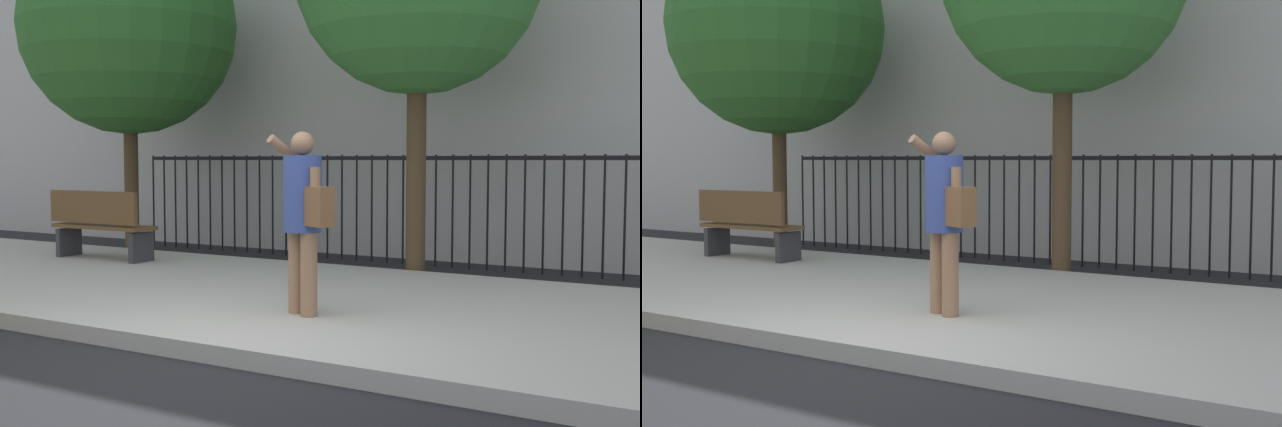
# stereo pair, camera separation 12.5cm
# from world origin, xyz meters

# --- Properties ---
(ground_plane) EXTENTS (60.00, 60.00, 0.00)m
(ground_plane) POSITION_xyz_m (0.00, 0.00, 0.00)
(ground_plane) COLOR black
(sidewalk) EXTENTS (28.00, 4.40, 0.15)m
(sidewalk) POSITION_xyz_m (0.00, 2.20, 0.07)
(sidewalk) COLOR #B2ADA3
(sidewalk) RESTS_ON ground
(iron_fence) EXTENTS (12.03, 0.04, 1.60)m
(iron_fence) POSITION_xyz_m (0.00, 5.90, 1.02)
(iron_fence) COLOR black
(iron_fence) RESTS_ON ground
(pedestrian_on_phone) EXTENTS (0.72, 0.56, 1.62)m
(pedestrian_on_phone) POSITION_xyz_m (0.02, 1.32, 1.09)
(pedestrian_on_phone) COLOR #936B4C
(pedestrian_on_phone) RESTS_ON sidewalk
(street_bench) EXTENTS (1.60, 0.45, 0.95)m
(street_bench) POSITION_xyz_m (-4.48, 3.17, 0.65)
(street_bench) COLOR brown
(street_bench) RESTS_ON sidewalk
(street_tree_near) EXTENTS (3.35, 3.35, 5.27)m
(street_tree_near) POSITION_xyz_m (-5.19, 4.53, 3.59)
(street_tree_near) COLOR #4C3823
(street_tree_near) RESTS_ON ground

